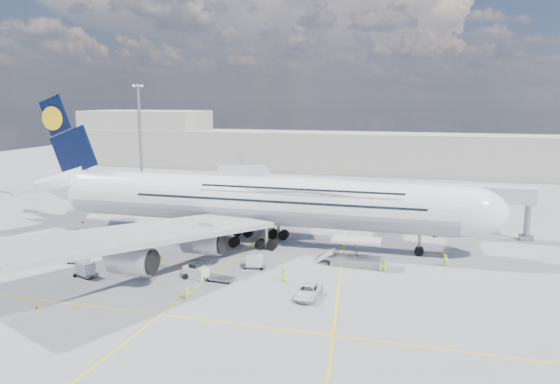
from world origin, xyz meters
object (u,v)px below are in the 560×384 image
(cargo_loader, at_px, (355,256))
(cone_wing_right_outer, at_px, (37,307))
(baggage_tug, at_px, (196,272))
(cone_nose, at_px, (443,254))
(jet_bridge, at_px, (455,197))
(catering_truck_inner, at_px, (279,203))
(crew_nose, at_px, (445,260))
(airliner, at_px, (255,200))
(dolly_row_c, at_px, (133,270))
(dolly_back, at_px, (124,237))
(crew_loader, at_px, (383,266))
(cone_wing_left_outer, at_px, (275,202))
(dolly_row_b, at_px, (85,269))
(dolly_row_a, at_px, (78,261))
(light_mast, at_px, (140,137))
(crew_tug, at_px, (187,294))
(cone_wing_left_inner, at_px, (232,218))
(service_van, at_px, (308,292))
(cone_tail, at_px, (82,222))
(dolly_nose_far, at_px, (255,261))
(cone_wing_right_inner, at_px, (178,268))
(crew_van, at_px, (284,275))
(dolly_nose_near, at_px, (220,278))
(catering_truck_outer, at_px, (267,190))
(crew_wing, at_px, (160,260))

(cargo_loader, bearing_deg, cone_wing_right_outer, -140.49)
(baggage_tug, height_order, cone_nose, baggage_tug)
(cone_wing_right_outer, bearing_deg, jet_bridge, 44.81)
(catering_truck_inner, height_order, crew_nose, catering_truck_inner)
(baggage_tug, xyz_separation_m, crew_nose, (30.02, 13.96, -0.03))
(airliner, distance_m, cone_nose, 28.78)
(dolly_row_c, xyz_separation_m, baggage_tug, (8.77, 0.17, 0.50))
(dolly_back, height_order, baggage_tug, baggage_tug)
(dolly_row_c, xyz_separation_m, crew_loader, (30.99, 9.26, 0.50))
(dolly_row_c, xyz_separation_m, dolly_back, (-9.19, 12.58, 0.62))
(cone_wing_left_outer, bearing_deg, dolly_row_b, -99.28)
(dolly_row_a, bearing_deg, dolly_back, 77.75)
(light_mast, height_order, crew_tug, light_mast)
(cone_wing_left_inner, bearing_deg, dolly_back, -116.26)
(service_van, relative_size, cone_tail, 8.54)
(dolly_nose_far, relative_size, cone_tail, 5.02)
(dolly_row_b, bearing_deg, light_mast, 135.39)
(cargo_loader, xyz_separation_m, catering_truck_inner, (-19.46, 29.91, 0.71))
(light_mast, relative_size, cone_wing_left_inner, 48.93)
(dolly_nose_far, height_order, cone_wing_right_inner, dolly_nose_far)
(dolly_row_a, distance_m, cone_wing_left_inner, 33.05)
(light_mast, relative_size, cone_wing_right_outer, 50.82)
(light_mast, height_order, dolly_row_c, light_mast)
(cargo_loader, distance_m, dolly_row_a, 37.79)
(dolly_nose_far, height_order, catering_truck_inner, catering_truck_inner)
(dolly_row_c, distance_m, cone_nose, 43.03)
(airliner, relative_size, baggage_tug, 23.08)
(dolly_row_b, distance_m, dolly_row_c, 5.83)
(baggage_tug, xyz_separation_m, crew_tug, (2.21, -7.08, -0.09))
(dolly_nose_far, bearing_deg, cargo_loader, 12.86)
(cargo_loader, relative_size, cone_nose, 15.52)
(catering_truck_inner, relative_size, cone_nose, 13.34)
(crew_van, bearing_deg, cone_wing_right_outer, 98.61)
(dolly_row_c, distance_m, crew_tug, 12.98)
(dolly_back, distance_m, dolly_nose_near, 24.67)
(jet_bridge, distance_m, light_mast, 74.11)
(catering_truck_outer, relative_size, crew_van, 4.65)
(catering_truck_inner, relative_size, crew_loader, 4.20)
(crew_wing, bearing_deg, cone_wing_right_inner, -82.45)
(dolly_nose_near, distance_m, cone_wing_left_outer, 51.10)
(jet_bridge, bearing_deg, cone_nose, -98.71)
(cone_nose, bearing_deg, jet_bridge, 81.29)
(catering_truck_outer, bearing_deg, cone_nose, -17.59)
(dolly_nose_far, distance_m, cone_wing_right_inner, 10.13)
(dolly_row_c, bearing_deg, dolly_back, 129.84)
(catering_truck_inner, height_order, cone_wing_left_outer, catering_truck_inner)
(catering_truck_outer, bearing_deg, crew_nose, -21.34)
(cone_nose, bearing_deg, cone_wing_right_inner, -153.34)
(crew_wing, bearing_deg, jet_bridge, -28.17)
(light_mast, relative_size, crew_van, 14.52)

